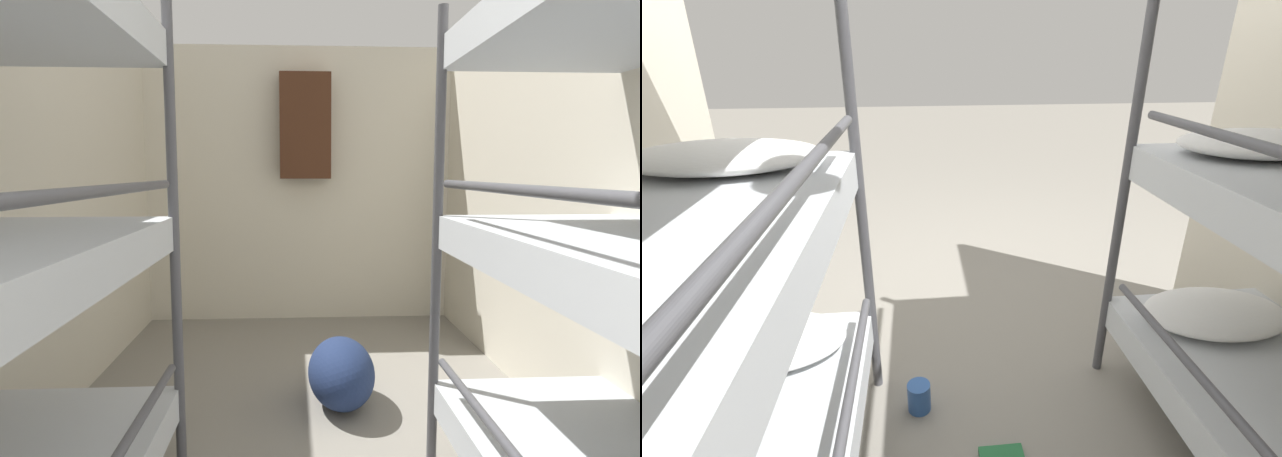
{
  "view_description": "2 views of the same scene",
  "coord_description": "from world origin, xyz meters",
  "views": [
    {
      "loc": [
        -0.06,
        0.3,
        1.36
      ],
      "look_at": [
        0.09,
        3.01,
        1.04
      ],
      "focal_mm": 28.0,
      "sensor_mm": 36.0,
      "label": 1
    },
    {
      "loc": [
        0.32,
        2.25,
        1.54
      ],
      "look_at": [
        0.12,
        0.37,
        0.73
      ],
      "focal_mm": 24.0,
      "sensor_mm": 36.0,
      "label": 2
    }
  ],
  "objects": [
    {
      "name": "wall_back",
      "position": [
        0.0,
        4.81,
        1.22
      ],
      "size": [
        2.82,
        0.06,
        2.43
      ],
      "color": "beige",
      "rests_on": "ground_plane"
    },
    {
      "name": "duffel_bag",
      "position": [
        0.21,
        3.05,
        0.19
      ],
      "size": [
        0.38,
        0.6,
        0.38
      ],
      "color": "navy",
      "rests_on": "ground_plane"
    },
    {
      "name": "wall_right",
      "position": [
        1.38,
        2.39,
        1.22
      ],
      "size": [
        0.06,
        4.9,
        2.43
      ],
      "color": "beige",
      "rests_on": "ground_plane"
    },
    {
      "name": "hanging_coat",
      "position": [
        0.05,
        4.66,
        1.73
      ],
      "size": [
        0.44,
        0.12,
        0.9
      ],
      "color": "#472819"
    }
  ]
}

